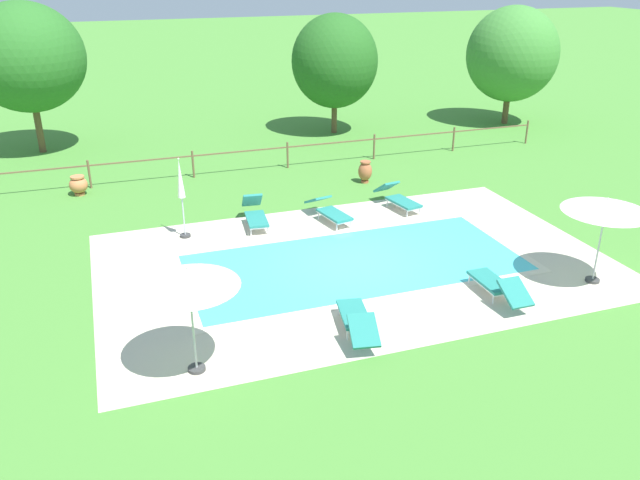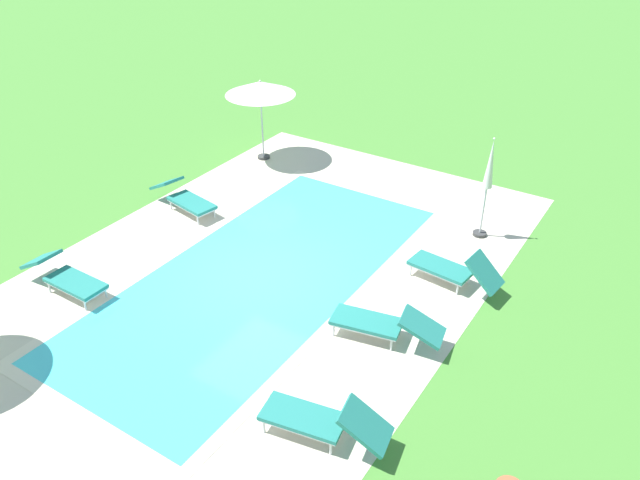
{
  "view_description": "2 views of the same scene",
  "coord_description": "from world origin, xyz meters",
  "px_view_note": "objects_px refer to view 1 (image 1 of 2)",
  "views": [
    {
      "loc": [
        -6.16,
        -14.72,
        7.69
      ],
      "look_at": [
        -0.85,
        0.5,
        0.6
      ],
      "focal_mm": 36.06,
      "sensor_mm": 36.0,
      "label": 1
    },
    {
      "loc": [
        8.56,
        7.02,
        7.64
      ],
      "look_at": [
        -0.43,
        1.26,
        1.09
      ],
      "focal_mm": 35.22,
      "sensor_mm": 36.0,
      "label": 2
    }
  ],
  "objects_px": {
    "sun_lounger_north_end": "(357,319)",
    "sun_lounger_north_mid": "(497,285)",
    "patio_umbrella_open_by_bench": "(607,206)",
    "terracotta_urn_near_fence": "(365,171)",
    "tree_centre": "(26,58)",
    "sun_lounger_north_far": "(255,214)",
    "tree_west_mid": "(512,54)",
    "sun_lounger_south_near_corner": "(329,210)",
    "patio_umbrella_open_foreground": "(188,278)",
    "terracotta_urn_by_tree": "(78,185)",
    "patio_umbrella_closed_row_west": "(181,187)",
    "tree_far_west": "(335,61)",
    "sun_lounger_north_near_steps": "(398,198)"
  },
  "relations": [
    {
      "from": "patio_umbrella_open_foreground",
      "to": "terracotta_urn_near_fence",
      "type": "distance_m",
      "value": 12.77
    },
    {
      "from": "tree_west_mid",
      "to": "tree_far_west",
      "type": "bearing_deg",
      "value": 173.14
    },
    {
      "from": "sun_lounger_north_mid",
      "to": "patio_umbrella_open_foreground",
      "type": "height_order",
      "value": "patio_umbrella_open_foreground"
    },
    {
      "from": "patio_umbrella_open_foreground",
      "to": "patio_umbrella_closed_row_west",
      "type": "bearing_deg",
      "value": 83.51
    },
    {
      "from": "sun_lounger_north_mid",
      "to": "tree_west_mid",
      "type": "relative_size",
      "value": 0.36
    },
    {
      "from": "sun_lounger_north_far",
      "to": "tree_west_mid",
      "type": "distance_m",
      "value": 18.01
    },
    {
      "from": "sun_lounger_north_mid",
      "to": "tree_far_west",
      "type": "xyz_separation_m",
      "value": [
        1.94,
        16.71,
        2.98
      ]
    },
    {
      "from": "sun_lounger_south_near_corner",
      "to": "terracotta_urn_near_fence",
      "type": "bearing_deg",
      "value": 50.89
    },
    {
      "from": "sun_lounger_south_near_corner",
      "to": "terracotta_urn_near_fence",
      "type": "relative_size",
      "value": 2.61
    },
    {
      "from": "sun_lounger_north_far",
      "to": "tree_far_west",
      "type": "distance_m",
      "value": 12.37
    },
    {
      "from": "patio_umbrella_open_by_bench",
      "to": "patio_umbrella_closed_row_west",
      "type": "height_order",
      "value": "patio_umbrella_closed_row_west"
    },
    {
      "from": "sun_lounger_north_near_steps",
      "to": "sun_lounger_north_end",
      "type": "height_order",
      "value": "sun_lounger_north_near_steps"
    },
    {
      "from": "sun_lounger_south_near_corner",
      "to": "terracotta_urn_by_tree",
      "type": "distance_m",
      "value": 9.15
    },
    {
      "from": "terracotta_urn_by_tree",
      "to": "tree_centre",
      "type": "relative_size",
      "value": 0.11
    },
    {
      "from": "sun_lounger_north_far",
      "to": "terracotta_urn_by_tree",
      "type": "distance_m",
      "value": 7.07
    },
    {
      "from": "sun_lounger_south_near_corner",
      "to": "patio_umbrella_open_foreground",
      "type": "relative_size",
      "value": 0.92
    },
    {
      "from": "sun_lounger_south_near_corner",
      "to": "terracotta_urn_by_tree",
      "type": "height_order",
      "value": "sun_lounger_south_near_corner"
    },
    {
      "from": "sun_lounger_north_near_steps",
      "to": "terracotta_urn_by_tree",
      "type": "distance_m",
      "value": 11.21
    },
    {
      "from": "sun_lounger_north_mid",
      "to": "patio_umbrella_open_by_bench",
      "type": "relative_size",
      "value": 0.89
    },
    {
      "from": "patio_umbrella_open_foreground",
      "to": "tree_far_west",
      "type": "xyz_separation_m",
      "value": [
        9.42,
        17.34,
        1.23
      ]
    },
    {
      "from": "patio_umbrella_open_by_bench",
      "to": "sun_lounger_north_far",
      "type": "bearing_deg",
      "value": 137.82
    },
    {
      "from": "tree_centre",
      "to": "sun_lounger_north_far",
      "type": "bearing_deg",
      "value": -59.08
    },
    {
      "from": "sun_lounger_north_end",
      "to": "tree_far_west",
      "type": "bearing_deg",
      "value": 71.2
    },
    {
      "from": "sun_lounger_north_end",
      "to": "terracotta_urn_by_tree",
      "type": "relative_size",
      "value": 3.08
    },
    {
      "from": "patio_umbrella_open_foreground",
      "to": "tree_centre",
      "type": "height_order",
      "value": "tree_centre"
    },
    {
      "from": "patio_umbrella_open_by_bench",
      "to": "terracotta_urn_near_fence",
      "type": "relative_size",
      "value": 2.8
    },
    {
      "from": "sun_lounger_north_far",
      "to": "terracotta_urn_near_fence",
      "type": "xyz_separation_m",
      "value": [
        4.87,
        2.73,
        0.06
      ]
    },
    {
      "from": "sun_lounger_north_end",
      "to": "sun_lounger_north_mid",
      "type": "bearing_deg",
      "value": 5.47
    },
    {
      "from": "patio_umbrella_open_foreground",
      "to": "tree_west_mid",
      "type": "distance_m",
      "value": 24.5
    },
    {
      "from": "sun_lounger_north_near_steps",
      "to": "tree_centre",
      "type": "height_order",
      "value": "tree_centre"
    },
    {
      "from": "sun_lounger_north_end",
      "to": "patio_umbrella_open_by_bench",
      "type": "height_order",
      "value": "patio_umbrella_open_by_bench"
    },
    {
      "from": "patio_umbrella_open_foreground",
      "to": "terracotta_urn_by_tree",
      "type": "xyz_separation_m",
      "value": [
        -2.19,
        11.96,
        -1.73
      ]
    },
    {
      "from": "patio_umbrella_open_by_bench",
      "to": "tree_centre",
      "type": "bearing_deg",
      "value": 128.21
    },
    {
      "from": "patio_umbrella_open_by_bench",
      "to": "patio_umbrella_closed_row_west",
      "type": "bearing_deg",
      "value": 146.07
    },
    {
      "from": "sun_lounger_north_far",
      "to": "terracotta_urn_near_fence",
      "type": "distance_m",
      "value": 5.58
    },
    {
      "from": "sun_lounger_north_end",
      "to": "tree_centre",
      "type": "bearing_deg",
      "value": 111.92
    },
    {
      "from": "sun_lounger_north_near_steps",
      "to": "sun_lounger_north_far",
      "type": "bearing_deg",
      "value": 178.65
    },
    {
      "from": "sun_lounger_north_mid",
      "to": "terracotta_urn_by_tree",
      "type": "height_order",
      "value": "sun_lounger_north_mid"
    },
    {
      "from": "tree_far_west",
      "to": "tree_west_mid",
      "type": "distance_m",
      "value": 8.91
    },
    {
      "from": "sun_lounger_north_mid",
      "to": "tree_centre",
      "type": "relative_size",
      "value": 0.33
    },
    {
      "from": "patio_umbrella_open_foreground",
      "to": "patio_umbrella_closed_row_west",
      "type": "relative_size",
      "value": 0.96
    },
    {
      "from": "sun_lounger_south_near_corner",
      "to": "sun_lounger_north_end",
      "type": "bearing_deg",
      "value": -104.86
    },
    {
      "from": "tree_centre",
      "to": "sun_lounger_north_mid",
      "type": "bearing_deg",
      "value": -57.8
    },
    {
      "from": "terracotta_urn_near_fence",
      "to": "patio_umbrella_closed_row_west",
      "type": "bearing_deg",
      "value": -157.5
    },
    {
      "from": "sun_lounger_north_near_steps",
      "to": "sun_lounger_north_far",
      "type": "xyz_separation_m",
      "value": [
        -4.87,
        0.11,
        0.01
      ]
    },
    {
      "from": "sun_lounger_north_end",
      "to": "terracotta_urn_near_fence",
      "type": "distance_m",
      "value": 10.55
    },
    {
      "from": "sun_lounger_north_end",
      "to": "sun_lounger_south_near_corner",
      "type": "relative_size",
      "value": 0.99
    },
    {
      "from": "terracotta_urn_near_fence",
      "to": "tree_far_west",
      "type": "bearing_deg",
      "value": 78.33
    },
    {
      "from": "sun_lounger_south_near_corner",
      "to": "patio_umbrella_open_foreground",
      "type": "xyz_separation_m",
      "value": [
        -5.33,
        -6.76,
        1.76
      ]
    },
    {
      "from": "sun_lounger_north_mid",
      "to": "patio_umbrella_open_foreground",
      "type": "xyz_separation_m",
      "value": [
        -7.48,
        -0.63,
        1.75
      ]
    }
  ]
}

